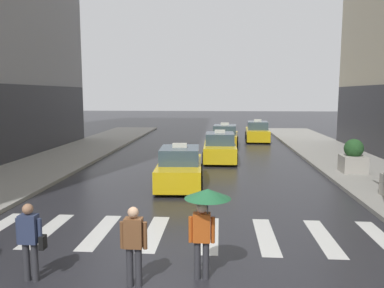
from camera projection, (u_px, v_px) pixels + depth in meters
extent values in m
plane|color=#26262B|center=(167.00, 288.00, 7.67)|extent=(160.00, 160.00, 0.00)
cube|color=silver|center=(47.00, 230.00, 10.92)|extent=(0.50, 2.80, 0.01)
cube|color=silver|center=(100.00, 231.00, 10.81)|extent=(0.50, 2.80, 0.01)
cube|color=silver|center=(154.00, 233.00, 10.69)|extent=(0.50, 2.80, 0.01)
cube|color=silver|center=(209.00, 234.00, 10.58)|extent=(0.50, 2.80, 0.01)
cube|color=silver|center=(266.00, 236.00, 10.47)|extent=(0.50, 2.80, 0.01)
cube|color=silver|center=(323.00, 237.00, 10.36)|extent=(0.50, 2.80, 0.01)
cube|color=silver|center=(382.00, 239.00, 10.25)|extent=(0.50, 2.80, 0.01)
cube|color=yellow|center=(180.00, 172.00, 16.35)|extent=(2.02, 4.58, 0.84)
cube|color=#384C5B|center=(180.00, 155.00, 16.16)|extent=(1.70, 2.18, 0.64)
cube|color=silver|center=(180.00, 145.00, 16.11)|extent=(0.61, 0.27, 0.18)
cylinder|color=black|center=(163.00, 171.00, 17.74)|extent=(0.25, 0.67, 0.66)
cylinder|color=black|center=(200.00, 171.00, 17.70)|extent=(0.25, 0.67, 0.66)
cylinder|color=black|center=(156.00, 184.00, 15.07)|extent=(0.25, 0.67, 0.66)
cylinder|color=black|center=(200.00, 184.00, 15.03)|extent=(0.25, 0.67, 0.66)
cube|color=#F2EAB2|center=(170.00, 161.00, 18.61)|extent=(0.20, 0.05, 0.14)
cube|color=#F2EAB2|center=(195.00, 161.00, 18.58)|extent=(0.20, 0.05, 0.14)
cube|color=yellow|center=(220.00, 151.00, 22.37)|extent=(1.85, 4.52, 0.84)
cube|color=#384C5B|center=(220.00, 138.00, 22.17)|extent=(1.62, 2.12, 0.64)
cube|color=silver|center=(220.00, 131.00, 22.12)|extent=(0.60, 0.25, 0.18)
cylinder|color=black|center=(206.00, 151.00, 23.79)|extent=(0.23, 0.66, 0.66)
cylinder|color=black|center=(233.00, 151.00, 23.68)|extent=(0.23, 0.66, 0.66)
cylinder|color=black|center=(204.00, 158.00, 21.11)|extent=(0.23, 0.66, 0.66)
cylinder|color=black|center=(235.00, 159.00, 21.01)|extent=(0.23, 0.66, 0.66)
cube|color=#F2EAB2|center=(210.00, 145.00, 24.65)|extent=(0.20, 0.04, 0.14)
cube|color=#F2EAB2|center=(229.00, 145.00, 24.57)|extent=(0.20, 0.04, 0.14)
cube|color=gold|center=(225.00, 139.00, 27.93)|extent=(2.04, 4.59, 0.84)
cube|color=#384C5B|center=(225.00, 129.00, 27.73)|extent=(1.71, 2.18, 0.64)
cube|color=silver|center=(225.00, 124.00, 27.68)|extent=(0.61, 0.27, 0.18)
cylinder|color=black|center=(214.00, 140.00, 29.39)|extent=(0.26, 0.67, 0.66)
cylinder|color=black|center=(237.00, 141.00, 29.17)|extent=(0.26, 0.67, 0.66)
cylinder|color=black|center=(212.00, 145.00, 26.74)|extent=(0.26, 0.67, 0.66)
cylinder|color=black|center=(236.00, 145.00, 26.52)|extent=(0.26, 0.67, 0.66)
cube|color=#F2EAB2|center=(218.00, 135.00, 30.23)|extent=(0.20, 0.05, 0.14)
cube|color=#F2EAB2|center=(234.00, 136.00, 30.07)|extent=(0.20, 0.05, 0.14)
cube|color=yellow|center=(257.00, 134.00, 31.58)|extent=(1.99, 4.57, 0.84)
cube|color=#384C5B|center=(257.00, 125.00, 31.39)|extent=(1.69, 2.17, 0.64)
cube|color=silver|center=(258.00, 120.00, 31.33)|extent=(0.61, 0.27, 0.18)
cylinder|color=black|center=(246.00, 135.00, 33.04)|extent=(0.25, 0.67, 0.66)
cylinder|color=black|center=(266.00, 135.00, 32.84)|extent=(0.25, 0.67, 0.66)
cylinder|color=black|center=(247.00, 139.00, 30.38)|extent=(0.25, 0.67, 0.66)
cylinder|color=black|center=(269.00, 139.00, 30.18)|extent=(0.25, 0.67, 0.66)
cube|color=#F2EAB2|center=(249.00, 131.00, 33.88)|extent=(0.20, 0.05, 0.14)
cube|color=#F2EAB2|center=(263.00, 131.00, 33.74)|extent=(0.20, 0.05, 0.14)
cylinder|color=#333338|center=(197.00, 260.00, 8.01)|extent=(0.14, 0.14, 0.82)
cylinder|color=#333338|center=(206.00, 260.00, 7.99)|extent=(0.14, 0.14, 0.82)
cube|color=#BF5119|center=(202.00, 227.00, 7.91)|extent=(0.36, 0.24, 0.60)
sphere|color=beige|center=(202.00, 208.00, 7.85)|extent=(0.22, 0.22, 0.22)
cylinder|color=#BF5119|center=(191.00, 229.00, 7.93)|extent=(0.09, 0.09, 0.55)
cylinder|color=#BF5119|center=(213.00, 230.00, 7.90)|extent=(0.09, 0.09, 0.55)
cylinder|color=#4C4C4C|center=(208.00, 213.00, 7.86)|extent=(0.02, 0.02, 1.00)
cone|color=#19512D|center=(208.00, 194.00, 7.81)|extent=(0.96, 0.96, 0.20)
cylinder|color=#333338|center=(27.00, 262.00, 7.92)|extent=(0.14, 0.14, 0.82)
cylinder|color=#333338|center=(35.00, 262.00, 7.91)|extent=(0.14, 0.14, 0.82)
cube|color=#2D3856|center=(29.00, 229.00, 7.82)|extent=(0.36, 0.24, 0.60)
sphere|color=#9E7051|center=(28.00, 209.00, 7.77)|extent=(0.22, 0.22, 0.22)
cylinder|color=#2D3856|center=(18.00, 231.00, 7.85)|extent=(0.09, 0.09, 0.55)
cylinder|color=#2D3856|center=(40.00, 231.00, 7.81)|extent=(0.09, 0.09, 0.55)
cube|color=black|center=(43.00, 242.00, 7.84)|extent=(0.10, 0.20, 0.28)
cylinder|color=#333338|center=(130.00, 267.00, 7.70)|extent=(0.14, 0.14, 0.82)
cylinder|color=#333338|center=(139.00, 267.00, 7.69)|extent=(0.14, 0.14, 0.82)
cube|color=brown|center=(134.00, 233.00, 7.60)|extent=(0.36, 0.24, 0.60)
sphere|color=tan|center=(133.00, 212.00, 7.55)|extent=(0.22, 0.22, 0.22)
cylinder|color=brown|center=(122.00, 235.00, 7.62)|extent=(0.09, 0.09, 0.55)
cylinder|color=brown|center=(145.00, 236.00, 7.59)|extent=(0.09, 0.09, 0.55)
cube|color=#A8A399|center=(353.00, 164.00, 18.21)|extent=(1.10, 1.10, 0.80)
sphere|color=#234C23|center=(354.00, 148.00, 18.11)|extent=(0.90, 0.90, 0.90)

